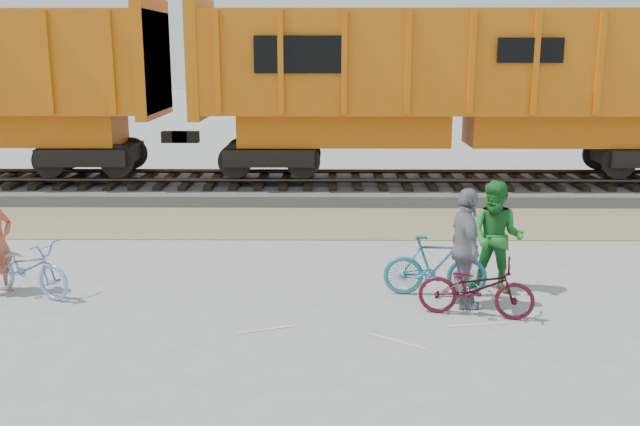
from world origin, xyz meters
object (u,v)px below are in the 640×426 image
at_px(hopper_car_center, 459,82).
at_px(person_woman, 466,248).
at_px(bicycle_teal, 435,266).
at_px(bicycle_blue, 26,267).
at_px(person_man, 497,237).
at_px(bicycle_maroon, 476,288).

bearing_deg(hopper_car_center, person_woman, -99.04).
bearing_deg(bicycle_teal, bicycle_blue, 94.53).
height_order(bicycle_blue, person_man, person_man).
distance_m(bicycle_teal, bicycle_maroon, 1.02).
bearing_deg(person_woman, bicycle_teal, 30.70).
xyz_separation_m(bicycle_teal, person_woman, (0.37, -0.51, 0.43)).
height_order(bicycle_maroon, person_woman, person_woman).
relative_size(hopper_car_center, bicycle_blue, 7.93).
bearing_deg(person_woman, hopper_car_center, -14.42).
distance_m(bicycle_blue, person_man, 7.58).
bearing_deg(hopper_car_center, bicycle_maroon, -98.04).
bearing_deg(bicycle_maroon, bicycle_blue, 96.80).
height_order(bicycle_teal, person_woman, person_woman).
distance_m(bicycle_blue, bicycle_maroon, 7.09).
height_order(bicycle_maroon, person_man, person_man).
bearing_deg(bicycle_maroon, bicycle_teal, 41.13).
xyz_separation_m(hopper_car_center, person_woman, (-1.41, -8.84, -2.08)).
height_order(bicycle_blue, bicycle_maroon, bicycle_blue).
bearing_deg(person_woman, bicycle_maroon, -171.35).
distance_m(bicycle_blue, person_woman, 6.96).
distance_m(bicycle_maroon, person_man, 1.31).
xyz_separation_m(hopper_car_center, person_man, (-0.77, -8.13, -2.09)).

